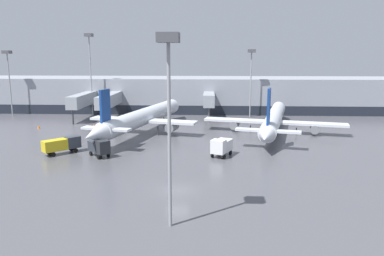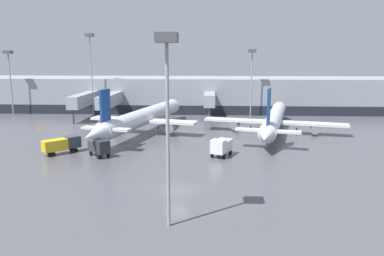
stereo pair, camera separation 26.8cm
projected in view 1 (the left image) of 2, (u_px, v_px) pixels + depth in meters
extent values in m
plane|color=#4C4C51|center=(177.00, 190.00, 41.88)|extent=(320.00, 320.00, 0.00)
cube|color=gray|center=(196.00, 94.00, 101.82)|extent=(160.00, 16.00, 9.00)
cube|color=#1E232D|center=(195.00, 110.00, 94.56)|extent=(156.80, 0.10, 2.40)
cube|color=#9399A0|center=(109.00, 100.00, 87.41)|extent=(2.60, 15.20, 2.80)
cylinder|color=#3F4247|center=(101.00, 118.00, 81.11)|extent=(0.44, 0.44, 3.20)
cube|color=#9399A0|center=(82.00, 100.00, 87.90)|extent=(2.60, 14.78, 2.80)
cylinder|color=#3F4247|center=(73.00, 117.00, 81.81)|extent=(0.44, 0.44, 3.20)
cube|color=#9399A0|center=(209.00, 99.00, 88.81)|extent=(2.60, 10.18, 2.80)
cylinder|color=#3F4247|center=(209.00, 115.00, 84.98)|extent=(0.44, 0.44, 3.20)
cylinder|color=silver|center=(144.00, 116.00, 72.54)|extent=(10.89, 31.72, 3.16)
cone|color=silver|center=(175.00, 105.00, 89.17)|extent=(3.76, 4.11, 3.00)
cone|color=silver|center=(94.00, 135.00, 55.32)|extent=(3.92, 5.29, 2.84)
cube|color=silver|center=(143.00, 120.00, 71.91)|extent=(21.41, 8.16, 0.44)
cube|color=silver|center=(106.00, 129.00, 58.69)|extent=(8.27, 3.63, 0.35)
cube|color=navy|center=(105.00, 107.00, 58.04)|extent=(1.02, 2.73, 5.54)
cylinder|color=slate|center=(115.00, 124.00, 73.79)|extent=(2.50, 3.66, 1.74)
cylinder|color=slate|center=(172.00, 127.00, 70.40)|extent=(2.50, 3.66, 1.74)
cylinder|color=#2D2D33|center=(164.00, 120.00, 82.73)|extent=(0.20, 0.20, 1.80)
cylinder|color=#2D2D33|center=(125.00, 129.00, 72.45)|extent=(0.20, 0.20, 1.80)
cylinder|color=#2D2D33|center=(158.00, 131.00, 70.51)|extent=(0.20, 0.20, 1.80)
cylinder|color=silver|center=(274.00, 118.00, 73.41)|extent=(10.14, 30.96, 2.96)
cone|color=silver|center=(279.00, 107.00, 89.62)|extent=(3.50, 3.83, 2.82)
cone|color=silver|center=(266.00, 137.00, 56.63)|extent=(3.63, 4.94, 2.67)
cube|color=silver|center=(274.00, 122.00, 72.78)|extent=(27.21, 9.12, 0.44)
cube|color=silver|center=(268.00, 131.00, 59.85)|extent=(10.46, 3.96, 0.35)
cube|color=navy|center=(269.00, 108.00, 59.14)|extent=(0.94, 2.56, 6.19)
cylinder|color=slate|center=(235.00, 125.00, 75.04)|extent=(2.31, 3.41, 1.63)
cylinder|color=slate|center=(314.00, 129.00, 70.87)|extent=(2.31, 3.41, 1.63)
cylinder|color=#2D2D33|center=(277.00, 120.00, 83.33)|extent=(0.20, 0.20, 1.38)
cylinder|color=#2D2D33|center=(250.00, 129.00, 73.51)|extent=(0.20, 0.20, 1.38)
cylinder|color=#2D2D33|center=(296.00, 131.00, 71.13)|extent=(0.20, 0.20, 1.38)
cube|color=#2D333D|center=(97.00, 146.00, 56.30)|extent=(3.03, 3.10, 1.45)
cube|color=#26282D|center=(103.00, 147.00, 54.67)|extent=(2.30, 2.29, 1.94)
cylinder|color=black|center=(108.00, 155.00, 55.37)|extent=(0.65, 0.69, 0.70)
cylinder|color=black|center=(98.00, 157.00, 54.38)|extent=(0.65, 0.69, 0.70)
cylinder|color=black|center=(101.00, 152.00, 57.34)|extent=(0.65, 0.69, 0.70)
cylinder|color=black|center=(91.00, 153.00, 56.36)|extent=(0.65, 0.69, 0.70)
cube|color=gold|center=(55.00, 145.00, 56.44)|extent=(3.68, 3.70, 1.64)
cube|color=#333842|center=(72.00, 142.00, 58.32)|extent=(2.66, 2.67, 1.77)
cylinder|color=black|center=(71.00, 149.00, 59.16)|extent=(0.67, 0.67, 0.70)
cylinder|color=black|center=(76.00, 150.00, 58.07)|extent=(0.67, 0.67, 0.70)
cylinder|color=black|center=(49.00, 153.00, 56.79)|extent=(0.67, 0.67, 0.70)
cylinder|color=black|center=(53.00, 154.00, 55.69)|extent=(0.67, 0.67, 0.70)
cube|color=silver|center=(224.00, 145.00, 56.56)|extent=(2.93, 3.15, 1.68)
cube|color=silver|center=(218.00, 147.00, 54.74)|extent=(2.43, 2.22, 2.04)
cylinder|color=black|center=(224.00, 157.00, 54.53)|extent=(0.52, 0.74, 0.70)
cylinder|color=black|center=(212.00, 155.00, 55.36)|extent=(0.52, 0.74, 0.70)
cylinder|color=black|center=(230.00, 153.00, 56.76)|extent=(0.52, 0.74, 0.70)
cylinder|color=black|center=(219.00, 151.00, 57.59)|extent=(0.52, 0.74, 0.70)
cone|color=orange|center=(39.00, 127.00, 77.41)|extent=(0.48, 0.48, 0.70)
cone|color=orange|center=(57.00, 140.00, 65.82)|extent=(0.52, 0.52, 0.60)
cone|color=orange|center=(94.00, 125.00, 79.65)|extent=(0.40, 0.40, 0.56)
cylinder|color=gray|center=(10.00, 85.00, 92.89)|extent=(0.30, 0.30, 15.26)
cube|color=#4C4C51|center=(7.00, 52.00, 91.36)|extent=(1.80, 1.80, 0.80)
cylinder|color=gray|center=(251.00, 85.00, 90.48)|extent=(0.30, 0.30, 15.52)
cube|color=#4C4C51|center=(252.00, 51.00, 88.93)|extent=(1.80, 1.80, 0.80)
cylinder|color=gray|center=(91.00, 77.00, 92.01)|extent=(0.30, 0.30, 19.30)
cube|color=#4C4C51|center=(89.00, 35.00, 90.10)|extent=(1.80, 1.80, 0.80)
cylinder|color=gray|center=(169.00, 139.00, 31.65)|extent=(0.30, 0.30, 15.86)
cube|color=#4C4C51|center=(168.00, 38.00, 30.06)|extent=(1.80, 1.80, 0.80)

